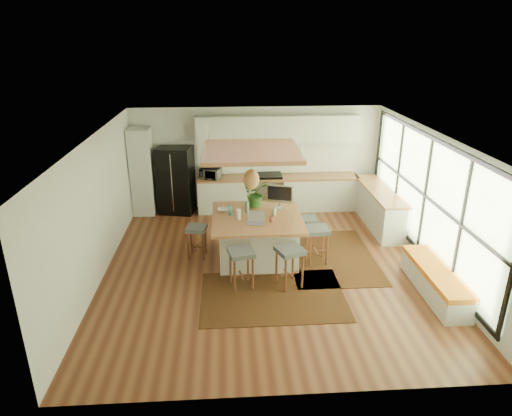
{
  "coord_description": "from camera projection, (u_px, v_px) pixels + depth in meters",
  "views": [
    {
      "loc": [
        -0.77,
        -8.11,
        4.47
      ],
      "look_at": [
        -0.2,
        0.5,
        1.1
      ],
      "focal_mm": 31.67,
      "sensor_mm": 36.0,
      "label": 1
    }
  ],
  "objects": [
    {
      "name": "back_counter_top",
      "position": [
        278.0,
        177.0,
        11.88
      ],
      "size": [
        4.24,
        0.64,
        0.05
      ],
      "primitive_type": "cube",
      "color": "brown",
      "rests_on": "back_counter_base"
    },
    {
      "name": "island_bottle_2",
      "position": [
        271.0,
        217.0,
        8.99
      ],
      "size": [
        0.07,
        0.07,
        0.19
      ],
      "primitive_type": "cylinder",
      "color": "#A54F37",
      "rests_on": "island"
    },
    {
      "name": "island",
      "position": [
        257.0,
        237.0,
        9.46
      ],
      "size": [
        1.85,
        1.85,
        0.93
      ],
      "primitive_type": null,
      "color": "brown",
      "rests_on": "floor"
    },
    {
      "name": "island_plant",
      "position": [
        256.0,
        196.0,
        9.76
      ],
      "size": [
        0.76,
        0.79,
        0.47
      ],
      "primitive_type": "imported",
      "rotation": [
        0.0,
        0.0,
        0.51
      ],
      "color": "#1E4C19",
      "rests_on": "island"
    },
    {
      "name": "floor",
      "position": [
        267.0,
        267.0,
        9.22
      ],
      "size": [
        7.0,
        7.0,
        0.0
      ],
      "primitive_type": "plane",
      "color": "#502517",
      "rests_on": "ground"
    },
    {
      "name": "island_bottle_4",
      "position": [
        247.0,
        208.0,
        9.48
      ],
      "size": [
        0.07,
        0.07,
        0.19
      ],
      "primitive_type": "cylinder",
      "color": "#508665",
      "rests_on": "island"
    },
    {
      "name": "window_bench",
      "position": [
        435.0,
        281.0,
        8.19
      ],
      "size": [
        0.52,
        2.0,
        0.5
      ],
      "primitive_type": null,
      "color": "beige",
      "rests_on": "floor"
    },
    {
      "name": "island_bottle_0",
      "position": [
        230.0,
        211.0,
        9.32
      ],
      "size": [
        0.07,
        0.07,
        0.19
      ],
      "primitive_type": "cylinder",
      "color": "teal",
      "rests_on": "island"
    },
    {
      "name": "stool_near_right",
      "position": [
        289.0,
        269.0,
        8.41
      ],
      "size": [
        0.6,
        0.6,
        0.78
      ],
      "primitive_type": null,
      "rotation": [
        0.0,
        0.0,
        0.38
      ],
      "color": "#45494D",
      "rests_on": "floor"
    },
    {
      "name": "monitor",
      "position": [
        279.0,
        197.0,
        9.63
      ],
      "size": [
        0.6,
        0.36,
        0.53
      ],
      "primitive_type": null,
      "rotation": [
        0.0,
        0.0,
        -0.29
      ],
      "color": "#A5A5AA",
      "rests_on": "island"
    },
    {
      "name": "stool_right_back",
      "position": [
        306.0,
        233.0,
        9.93
      ],
      "size": [
        0.43,
        0.43,
        0.71
      ],
      "primitive_type": null,
      "rotation": [
        0.0,
        0.0,
        1.55
      ],
      "color": "#45494D",
      "rests_on": "floor"
    },
    {
      "name": "fridge",
      "position": [
        176.0,
        178.0,
        11.72
      ],
      "size": [
        0.99,
        0.83,
        1.75
      ],
      "primitive_type": null,
      "rotation": [
        0.0,
        0.0,
        -0.19
      ],
      "color": "black",
      "rests_on": "floor"
    },
    {
      "name": "stool_left_side",
      "position": [
        197.0,
        241.0,
        9.52
      ],
      "size": [
        0.46,
        0.46,
        0.69
      ],
      "primitive_type": null,
      "rotation": [
        0.0,
        0.0,
        -1.7
      ],
      "color": "#45494D",
      "rests_on": "floor"
    },
    {
      "name": "wall_front",
      "position": [
        294.0,
        308.0,
        5.47
      ],
      "size": [
        6.5,
        0.0,
        6.5
      ],
      "primitive_type": "plane",
      "rotation": [
        -1.57,
        0.0,
        0.0
      ],
      "color": "silver",
      "rests_on": "ground"
    },
    {
      "name": "stool_right_front",
      "position": [
        316.0,
        246.0,
        9.29
      ],
      "size": [
        0.48,
        0.48,
        0.77
      ],
      "primitive_type": null,
      "rotation": [
        0.0,
        0.0,
        1.62
      ],
      "color": "#45494D",
      "rests_on": "floor"
    },
    {
      "name": "range",
      "position": [
        268.0,
        192.0,
        12.01
      ],
      "size": [
        0.76,
        0.62,
        1.0
      ],
      "primitive_type": null,
      "color": "#A5A5AA",
      "rests_on": "floor"
    },
    {
      "name": "upper_cabinets",
      "position": [
        278.0,
        129.0,
        11.55
      ],
      "size": [
        4.2,
        0.34,
        0.7
      ],
      "primitive_type": "cube",
      "color": "beige",
      "rests_on": "wall_back"
    },
    {
      "name": "backsplash",
      "position": [
        277.0,
        158.0,
        11.99
      ],
      "size": [
        4.2,
        0.02,
        0.8
      ],
      "primitive_type": "cube",
      "color": "white",
      "rests_on": "wall_back"
    },
    {
      "name": "island_bottle_3",
      "position": [
        274.0,
        211.0,
        9.33
      ],
      "size": [
        0.07,
        0.07,
        0.19
      ],
      "primitive_type": "cylinder",
      "color": "silver",
      "rests_on": "island"
    },
    {
      "name": "wall_back",
      "position": [
        256.0,
        158.0,
        11.98
      ],
      "size": [
        6.5,
        0.0,
        6.5
      ],
      "primitive_type": "plane",
      "rotation": [
        1.57,
        0.0,
        0.0
      ],
      "color": "silver",
      "rests_on": "ground"
    },
    {
      "name": "microwave",
      "position": [
        211.0,
        172.0,
        11.66
      ],
      "size": [
        0.57,
        0.45,
        0.34
      ],
      "primitive_type": "imported",
      "rotation": [
        0.0,
        0.0,
        -0.38
      ],
      "color": "#A5A5AA",
      "rests_on": "back_counter_top"
    },
    {
      "name": "ceiling",
      "position": [
        269.0,
        136.0,
        8.23
      ],
      "size": [
        7.0,
        7.0,
        0.0
      ],
      "primitive_type": "plane",
      "rotation": [
        3.14,
        0.0,
        0.0
      ],
      "color": "white",
      "rests_on": "ground"
    },
    {
      "name": "back_counter_base",
      "position": [
        277.0,
        194.0,
        12.05
      ],
      "size": [
        4.2,
        0.6,
        0.88
      ],
      "primitive_type": "cube",
      "color": "beige",
      "rests_on": "floor"
    },
    {
      "name": "right_counter_base",
      "position": [
        379.0,
        208.0,
        11.09
      ],
      "size": [
        0.6,
        2.5,
        0.88
      ],
      "primitive_type": "cube",
      "color": "beige",
      "rests_on": "floor"
    },
    {
      "name": "island_bottle_1",
      "position": [
        238.0,
        215.0,
        9.09
      ],
      "size": [
        0.07,
        0.07,
        0.19
      ],
      "primitive_type": "cylinder",
      "color": "silver",
      "rests_on": "island"
    },
    {
      "name": "stool_near_left",
      "position": [
        242.0,
        270.0,
        8.37
      ],
      "size": [
        0.53,
        0.53,
        0.76
      ],
      "primitive_type": null,
      "rotation": [
        0.0,
        0.0,
        0.21
      ],
      "color": "#45494D",
      "rests_on": "floor"
    },
    {
      "name": "laptop",
      "position": [
        256.0,
        218.0,
        8.89
      ],
      "size": [
        0.39,
        0.41,
        0.25
      ],
      "primitive_type": null,
      "rotation": [
        0.0,
        0.0,
        -0.17
      ],
      "color": "#A5A5AA",
      "rests_on": "island"
    },
    {
      "name": "ceiling_panel",
      "position": [
        251.0,
        165.0,
        8.82
      ],
      "size": [
        1.86,
        1.86,
        0.8
      ],
      "primitive_type": null,
      "color": "brown",
      "rests_on": "ceiling"
    },
    {
      "name": "island_bowl",
      "position": [
        223.0,
        210.0,
        9.56
      ],
      "size": [
        0.23,
        0.23,
        0.06
      ],
      "primitive_type": "imported",
      "rotation": [
        0.0,
        0.0,
        -0.0
      ],
      "color": "silver",
      "rests_on": "island"
    },
    {
      "name": "right_counter_top",
      "position": [
        381.0,
        190.0,
        10.93
      ],
      "size": [
        0.64,
        2.54,
        0.05
      ],
      "primitive_type": "cube",
      "color": "brown",
      "rests_on": "right_counter_base"
    },
    {
      "name": "pantry",
      "position": [
        142.0,
        172.0,
        11.58
      ],
      "size": [
        0.55,
        0.6,
        2.25
      ],
      "primitive_type": "cube",
      "color": "beige",
      "rests_on": "floor"
    },
    {
      "name": "window_wall",
      "position": [
        430.0,
        199.0,
        8.9
      ],
      "size": [
        0.1,
        6.2,
        2.6
      ],
      "primitive_type": null,
      "color": "black",
      "rests_on": "wall_right"
    },
    {
      "name": "wall_left",
      "position": [
        97.0,
        209.0,
        8.53
      ],
      "size": [
        0.0,
        7.0,
        7.0
      ],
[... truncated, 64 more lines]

